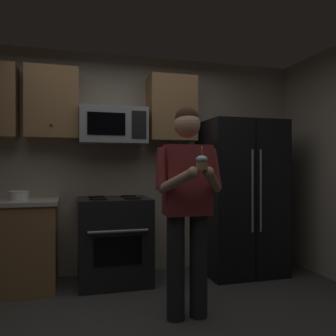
{
  "coord_description": "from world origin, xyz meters",
  "views": [
    {
      "loc": [
        -0.59,
        -2.46,
        1.26
      ],
      "look_at": [
        0.17,
        0.29,
        1.25
      ],
      "focal_mm": 37.33,
      "sensor_mm": 36.0,
      "label": 1
    }
  ],
  "objects_px": {
    "bowl_large_white": "(19,195)",
    "person": "(188,199)",
    "microwave": "(113,126)",
    "oven_range": "(114,240)",
    "refrigerator": "(241,197)",
    "cupcake": "(202,162)"
  },
  "relations": [
    {
      "from": "oven_range",
      "to": "bowl_large_white",
      "type": "xyz_separation_m",
      "value": [
        -0.97,
        0.03,
        0.51
      ]
    },
    {
      "from": "microwave",
      "to": "bowl_large_white",
      "type": "height_order",
      "value": "microwave"
    },
    {
      "from": "person",
      "to": "cupcake",
      "type": "relative_size",
      "value": 10.13
    },
    {
      "from": "oven_range",
      "to": "bowl_large_white",
      "type": "bearing_deg",
      "value": 178.0
    },
    {
      "from": "refrigerator",
      "to": "microwave",
      "type": "bearing_deg",
      "value": 173.97
    },
    {
      "from": "bowl_large_white",
      "to": "person",
      "type": "relative_size",
      "value": 0.11
    },
    {
      "from": "bowl_large_white",
      "to": "person",
      "type": "xyz_separation_m",
      "value": [
        1.46,
        -1.11,
        0.03
      ]
    },
    {
      "from": "refrigerator",
      "to": "cupcake",
      "type": "height_order",
      "value": "refrigerator"
    },
    {
      "from": "microwave",
      "to": "person",
      "type": "height_order",
      "value": "microwave"
    },
    {
      "from": "oven_range",
      "to": "refrigerator",
      "type": "height_order",
      "value": "refrigerator"
    },
    {
      "from": "refrigerator",
      "to": "cupcake",
      "type": "distance_m",
      "value": 1.75
    },
    {
      "from": "refrigerator",
      "to": "cupcake",
      "type": "bearing_deg",
      "value": -126.67
    },
    {
      "from": "microwave",
      "to": "cupcake",
      "type": "relative_size",
      "value": 4.26
    },
    {
      "from": "refrigerator",
      "to": "bowl_large_white",
      "type": "height_order",
      "value": "refrigerator"
    },
    {
      "from": "refrigerator",
      "to": "bowl_large_white",
      "type": "distance_m",
      "value": 2.48
    },
    {
      "from": "microwave",
      "to": "cupcake",
      "type": "bearing_deg",
      "value": -72.5
    },
    {
      "from": "oven_range",
      "to": "person",
      "type": "relative_size",
      "value": 0.53
    },
    {
      "from": "bowl_large_white",
      "to": "person",
      "type": "height_order",
      "value": "person"
    },
    {
      "from": "bowl_large_white",
      "to": "cupcake",
      "type": "relative_size",
      "value": 1.16
    },
    {
      "from": "person",
      "to": "bowl_large_white",
      "type": "bearing_deg",
      "value": 142.61
    },
    {
      "from": "oven_range",
      "to": "person",
      "type": "bearing_deg",
      "value": -65.94
    },
    {
      "from": "microwave",
      "to": "person",
      "type": "distance_m",
      "value": 1.48
    }
  ]
}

